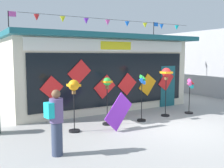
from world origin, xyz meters
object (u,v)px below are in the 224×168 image
at_px(wind_spinner_left, 107,90).
at_px(display_kite_on_ground, 119,112).
at_px(wind_spinner_center_right, 166,77).
at_px(wind_spinner_right, 190,90).
at_px(wind_spinner_center_left, 142,91).
at_px(person_near_camera, 56,121).
at_px(wind_spinner_far_left, 74,91).
at_px(kite_shop_building, 93,71).

bearing_deg(wind_spinner_left, display_kite_on_ground, -88.61).
bearing_deg(wind_spinner_center_right, wind_spinner_right, -7.55).
bearing_deg(wind_spinner_center_left, person_near_camera, -157.02).
bearing_deg(display_kite_on_ground, wind_spinner_far_left, 158.71).
height_order(wind_spinner_center_left, wind_spinner_center_right, wind_spinner_center_right).
xyz_separation_m(wind_spinner_far_left, person_near_camera, (-1.17, -1.69, -0.46)).
bearing_deg(wind_spinner_far_left, wind_spinner_right, -0.08).
height_order(wind_spinner_right, person_near_camera, person_near_camera).
bearing_deg(wind_spinner_right, wind_spinner_center_left, -179.66).
xyz_separation_m(kite_shop_building, display_kite_on_ground, (-1.26, -4.50, -1.10)).
relative_size(wind_spinner_center_right, wind_spinner_right, 1.31).
relative_size(wind_spinner_far_left, person_near_camera, 1.03).
bearing_deg(wind_spinner_left, kite_shop_building, 71.06).
xyz_separation_m(wind_spinner_center_left, wind_spinner_right, (2.59, 0.02, -0.12)).
bearing_deg(person_near_camera, wind_spinner_center_left, -78.51).
bearing_deg(wind_spinner_center_right, wind_spinner_center_left, -172.45).
distance_m(wind_spinner_center_left, display_kite_on_ground, 1.56).
xyz_separation_m(wind_spinner_right, display_kite_on_ground, (-3.97, -0.53, -0.40)).
bearing_deg(wind_spinner_center_left, wind_spinner_far_left, 179.52).
bearing_deg(wind_spinner_center_left, wind_spinner_right, 0.34).
distance_m(wind_spinner_center_left, person_near_camera, 4.28).
relative_size(wind_spinner_center_left, wind_spinner_center_right, 0.89).
bearing_deg(wind_spinner_center_left, wind_spinner_left, 170.06).
relative_size(wind_spinner_far_left, wind_spinner_left, 1.00).
relative_size(wind_spinner_center_left, wind_spinner_right, 1.17).
height_order(wind_spinner_right, display_kite_on_ground, wind_spinner_right).
bearing_deg(wind_spinner_far_left, display_kite_on_ground, -21.29).
bearing_deg(wind_spinner_far_left, wind_spinner_left, 9.14).
xyz_separation_m(wind_spinner_far_left, wind_spinner_center_right, (4.12, 0.16, 0.29)).
height_order(wind_spinner_far_left, wind_spinner_left, wind_spinner_far_left).
bearing_deg(person_near_camera, wind_spinner_far_left, -46.20).
bearing_deg(wind_spinner_center_left, kite_shop_building, 91.58).
height_order(kite_shop_building, wind_spinner_left, kite_shop_building).
relative_size(wind_spinner_left, display_kite_on_ground, 1.49).
relative_size(kite_shop_building, wind_spinner_center_right, 4.36).
distance_m(wind_spinner_center_right, person_near_camera, 5.65).
bearing_deg(wind_spinner_center_right, kite_shop_building, 111.08).
bearing_deg(wind_spinner_center_right, person_near_camera, -160.74).
relative_size(wind_spinner_far_left, wind_spinner_right, 1.13).
bearing_deg(wind_spinner_left, wind_spinner_center_left, -9.94).
bearing_deg(kite_shop_building, wind_spinner_center_right, -68.92).
bearing_deg(person_near_camera, display_kite_on_ground, -77.33).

